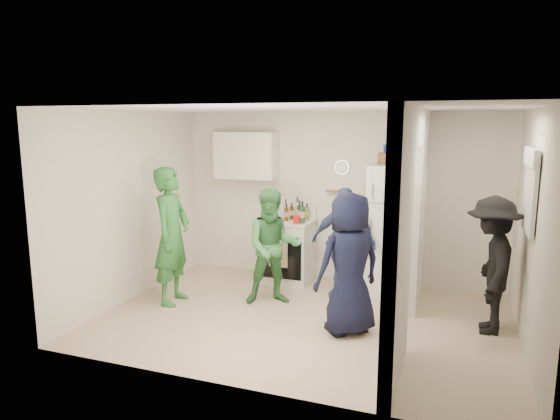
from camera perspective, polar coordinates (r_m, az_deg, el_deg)
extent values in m
plane|color=#C9AF8E|center=(6.17, 2.73, -12.38)|extent=(4.80, 4.80, 0.00)
plane|color=silver|center=(7.43, 6.67, 1.44)|extent=(4.80, 0.00, 4.80)
plane|color=silver|center=(4.26, -3.90, -5.00)|extent=(4.80, 0.00, 4.80)
plane|color=silver|center=(6.89, -16.62, 0.41)|extent=(0.00, 3.40, 3.40)
plane|color=silver|center=(5.62, 26.96, -2.39)|extent=(0.00, 3.40, 3.40)
plane|color=white|center=(5.71, 2.94, 11.51)|extent=(4.80, 4.80, 0.00)
cube|color=silver|center=(6.67, 15.56, 0.15)|extent=(0.12, 1.20, 2.50)
cube|color=silver|center=(4.52, 13.39, -4.36)|extent=(0.12, 1.20, 2.50)
cube|color=silver|center=(5.48, 15.18, 9.14)|extent=(0.12, 1.00, 0.40)
cube|color=white|center=(7.47, 0.72, -4.64)|extent=(0.77, 0.64, 0.92)
cube|color=silver|center=(7.64, -3.89, 6.24)|extent=(0.95, 0.34, 0.70)
cube|color=white|center=(7.00, 13.13, -2.26)|extent=(0.74, 0.71, 1.79)
cube|color=brown|center=(6.92, 12.67, 5.74)|extent=(0.35, 0.25, 0.15)
cylinder|color=navy|center=(6.91, 12.71, 6.81)|extent=(0.24, 0.24, 0.11)
cylinder|color=yellow|center=(6.74, 15.24, 5.94)|extent=(0.09, 0.09, 0.25)
cylinder|color=white|center=(7.35, 7.09, 4.87)|extent=(0.22, 0.02, 0.22)
cube|color=olive|center=(7.37, 6.60, 2.16)|extent=(0.35, 0.08, 0.03)
cube|color=black|center=(5.75, 26.84, 1.93)|extent=(0.03, 0.70, 0.80)
cube|color=white|center=(5.75, 26.70, 1.94)|extent=(0.04, 0.76, 0.86)
cube|color=white|center=(5.71, 26.72, 5.43)|extent=(0.04, 0.82, 0.18)
cylinder|color=gold|center=(7.18, -0.75, -0.47)|extent=(0.09, 0.09, 0.25)
cylinder|color=red|center=(7.10, 1.88, -1.13)|extent=(0.09, 0.09, 0.12)
imported|color=#2C6E2C|center=(6.62, -12.25, -2.91)|extent=(0.48, 0.69, 1.79)
imported|color=#3A7A36|center=(6.48, -0.78, -4.24)|extent=(0.91, 0.83, 1.51)
imported|color=#3C5784|center=(6.74, 7.25, -3.77)|extent=(0.91, 0.44, 1.51)
imported|color=black|center=(5.61, 7.92, -6.10)|extent=(0.92, 0.91, 1.60)
imported|color=black|center=(6.07, 23.02, -5.81)|extent=(0.58, 1.01, 1.55)
cylinder|color=brown|center=(7.55, -1.04, 0.17)|extent=(0.06, 0.06, 0.28)
cylinder|color=#17451C|center=(7.35, -0.87, -0.23)|extent=(0.06, 0.06, 0.25)
cylinder|color=silver|center=(7.51, 0.67, 0.14)|extent=(0.06, 0.06, 0.29)
cylinder|color=#5F3910|center=(7.29, 0.73, -0.29)|extent=(0.06, 0.06, 0.26)
cylinder|color=silver|center=(7.48, 1.99, 0.26)|extent=(0.06, 0.06, 0.33)
cylinder|color=black|center=(7.29, 2.24, -0.08)|extent=(0.07, 0.07, 0.31)
cylinder|color=olive|center=(7.39, 3.10, -0.19)|extent=(0.07, 0.07, 0.25)
cylinder|color=#A5A8B1|center=(7.33, -1.84, -0.13)|extent=(0.06, 0.06, 0.28)
cylinder|color=#58260F|center=(7.42, 1.34, -0.11)|extent=(0.06, 0.06, 0.25)
cylinder|color=#1B502D|center=(7.14, 2.57, -0.25)|extent=(0.08, 0.08, 0.32)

